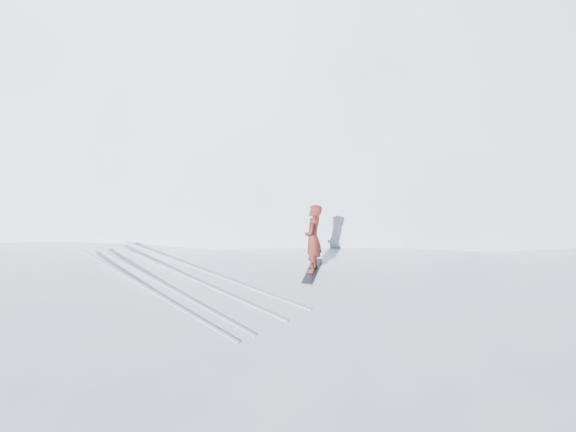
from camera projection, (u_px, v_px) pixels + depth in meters
name	position (u px, v px, depth m)	size (l,w,h in m)	color
near_ridge	(294.00, 389.00, 11.91)	(36.00, 28.00, 4.80)	white
summit_peak	(334.00, 128.00, 40.81)	(60.00, 56.00, 56.00)	white
peak_shoulder	(245.00, 168.00, 29.70)	(28.00, 24.00, 18.00)	white
snowboard	(312.00, 271.00, 12.27)	(1.33, 0.25, 0.02)	black
snowboarder	(313.00, 238.00, 11.97)	(0.60, 0.40, 1.66)	maroon
board_tracks	(177.00, 280.00, 11.82)	(3.06, 5.89, 0.04)	silver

